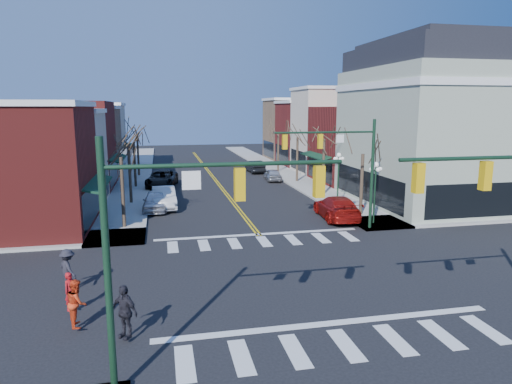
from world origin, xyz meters
TOP-DOWN VIEW (x-y plane):
  - ground at (0.00, 0.00)m, footprint 160.00×160.00m
  - sidewalk_left at (-8.75, 20.00)m, footprint 3.50×70.00m
  - sidewalk_right at (8.75, 20.00)m, footprint 3.50×70.00m
  - bldg_left_brick_a at (-15.50, 11.75)m, footprint 10.00×8.50m
  - bldg_left_stucco_a at (-15.50, 19.50)m, footprint 10.00×7.00m
  - bldg_left_brick_b at (-15.50, 27.50)m, footprint 10.00×9.00m
  - bldg_left_tan at (-15.50, 35.75)m, footprint 10.00×7.50m
  - bldg_left_stucco_b at (-15.50, 43.50)m, footprint 10.00×8.00m
  - bldg_right_brick_a at (15.50, 25.75)m, footprint 10.00×8.50m
  - bldg_right_stucco at (15.50, 33.50)m, footprint 10.00×7.00m
  - bldg_right_brick_b at (15.50, 41.00)m, footprint 10.00×8.00m
  - bldg_right_tan at (15.50, 49.00)m, footprint 10.00×8.00m
  - victorian_corner at (16.50, 14.50)m, footprint 12.25×14.25m
  - traffic_mast_near_left at (-5.55, -7.40)m, footprint 6.60×0.28m
  - traffic_mast_far_right at (5.55, 7.40)m, footprint 6.60×0.28m
  - lamppost_corner at (8.20, 8.50)m, footprint 0.36×0.36m
  - lamppost_midblock at (8.20, 15.00)m, footprint 0.36×0.36m
  - tree_left_a at (-8.40, 11.00)m, footprint 0.24×0.24m
  - tree_left_b at (-8.40, 19.00)m, footprint 0.24×0.24m
  - tree_left_c at (-8.40, 27.00)m, footprint 0.24×0.24m
  - tree_left_d at (-8.40, 35.00)m, footprint 0.24×0.24m
  - tree_right_a at (8.40, 11.00)m, footprint 0.24×0.24m
  - tree_right_b at (8.40, 19.00)m, footprint 0.24×0.24m
  - tree_right_c at (8.40, 27.00)m, footprint 0.24×0.24m
  - tree_right_d at (8.40, 35.00)m, footprint 0.24×0.24m
  - car_left_near at (-6.40, 16.09)m, footprint 2.05×4.59m
  - car_left_mid at (-5.74, 16.95)m, footprint 1.98×5.10m
  - car_left_far at (-5.81, 26.92)m, footprint 3.55×6.32m
  - car_right_near at (6.40, 10.69)m, footprint 2.83×5.90m
  - car_right_mid at (6.11, 28.57)m, footprint 1.86×4.00m
  - car_right_far at (5.53, 35.29)m, footprint 1.77×4.56m
  - pedestrian_red_a at (-9.50, -1.71)m, footprint 0.63×0.66m
  - pedestrian_red_b at (-9.04, -3.12)m, footprint 0.79×0.94m
  - pedestrian_dark_a at (-7.30, -4.38)m, footprint 1.13×1.07m
  - pedestrian_dark_b at (-10.00, 0.59)m, footprint 1.20×1.31m

SIDE VIEW (x-z plane):
  - ground at x=0.00m, z-range 0.00..0.00m
  - sidewalk_left at x=-8.75m, z-range 0.00..0.15m
  - sidewalk_right at x=8.75m, z-range 0.00..0.15m
  - car_right_mid at x=6.11m, z-range 0.00..1.33m
  - car_right_far at x=5.53m, z-range 0.00..1.48m
  - car_left_near at x=-6.40m, z-range 0.00..1.53m
  - car_left_mid at x=-5.74m, z-range 0.00..1.66m
  - car_right_near at x=6.40m, z-range 0.00..1.66m
  - car_left_far at x=-5.81m, z-range 0.00..1.67m
  - pedestrian_red_a at x=-9.50m, z-range 0.15..1.67m
  - pedestrian_red_b at x=-9.04m, z-range 0.15..1.89m
  - pedestrian_dark_b at x=-10.00m, z-range 0.15..1.92m
  - pedestrian_dark_a at x=-7.30m, z-range 0.15..2.03m
  - tree_left_c at x=-8.40m, z-range 0.00..4.55m
  - tree_right_a at x=8.40m, z-range 0.00..4.62m
  - tree_left_a at x=-8.40m, z-range 0.00..4.76m
  - tree_right_c at x=8.40m, z-range 0.00..4.83m
  - tree_left_d at x=-8.40m, z-range 0.00..4.90m
  - tree_right_d at x=8.40m, z-range 0.00..4.97m
  - tree_left_b at x=-8.40m, z-range 0.00..5.04m
  - tree_right_b at x=8.40m, z-range 0.00..5.18m
  - lamppost_corner at x=8.20m, z-range 0.80..5.13m
  - lamppost_midblock at x=8.20m, z-range 0.80..5.13m
  - bldg_left_stucco_a at x=-15.50m, z-range 0.00..7.50m
  - bldg_left_tan at x=-15.50m, z-range 0.00..7.80m
  - bldg_left_brick_a at x=-15.50m, z-range 0.00..8.00m
  - bldg_right_brick_a at x=15.50m, z-range 0.00..8.00m
  - bldg_left_stucco_b at x=-15.50m, z-range 0.00..8.20m
  - bldg_left_brick_b at x=-15.50m, z-range 0.00..8.50m
  - bldg_right_brick_b at x=15.50m, z-range 0.00..8.50m
  - bldg_right_tan at x=15.50m, z-range 0.00..9.00m
  - traffic_mast_near_left at x=-5.55m, z-range 1.11..8.31m
  - traffic_mast_far_right at x=5.55m, z-range 1.11..8.31m
  - bldg_right_stucco at x=15.50m, z-range 0.00..10.00m
  - victorian_corner at x=16.50m, z-range 0.01..13.31m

